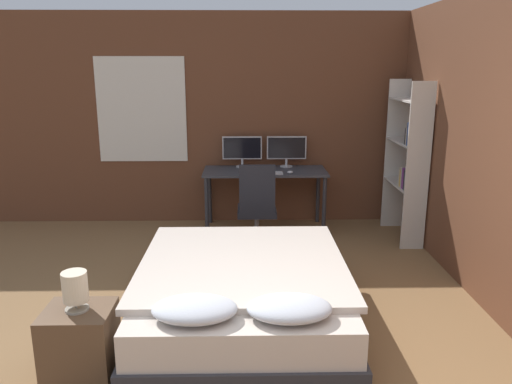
# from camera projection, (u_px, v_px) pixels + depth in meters

# --- Properties ---
(wall_back) EXTENTS (12.00, 0.08, 2.70)m
(wall_back) POSITION_uv_depth(u_px,v_px,m) (254.00, 120.00, 6.48)
(wall_back) COLOR brown
(wall_back) RESTS_ON ground_plane
(wall_side_right) EXTENTS (0.06, 12.00, 2.70)m
(wall_side_right) POSITION_uv_depth(u_px,v_px,m) (507.00, 156.00, 3.96)
(wall_side_right) COLOR brown
(wall_side_right) RESTS_ON ground_plane
(bed) EXTENTS (1.63, 2.00, 0.60)m
(bed) POSITION_uv_depth(u_px,v_px,m) (243.00, 296.00, 3.96)
(bed) COLOR #2D2D33
(bed) RESTS_ON ground_plane
(nightstand) EXTENTS (0.44, 0.40, 0.50)m
(nightstand) POSITION_uv_depth(u_px,v_px,m) (81.00, 344.00, 3.31)
(nightstand) COLOR brown
(nightstand) RESTS_ON ground_plane
(bedside_lamp) EXTENTS (0.16, 0.16, 0.26)m
(bedside_lamp) POSITION_uv_depth(u_px,v_px,m) (75.00, 288.00, 3.21)
(bedside_lamp) COLOR gray
(bedside_lamp) RESTS_ON nightstand
(desk) EXTENTS (1.54, 0.64, 0.77)m
(desk) POSITION_uv_depth(u_px,v_px,m) (265.00, 177.00, 6.27)
(desk) COLOR #38383D
(desk) RESTS_ON ground_plane
(monitor_left) EXTENTS (0.51, 0.16, 0.40)m
(monitor_left) POSITION_uv_depth(u_px,v_px,m) (242.00, 149.00, 6.40)
(monitor_left) COLOR #B7B7BC
(monitor_left) RESTS_ON desk
(monitor_right) EXTENTS (0.51, 0.16, 0.40)m
(monitor_right) POSITION_uv_depth(u_px,v_px,m) (287.00, 149.00, 6.41)
(monitor_right) COLOR #B7B7BC
(monitor_right) RESTS_ON desk
(keyboard) EXTENTS (0.42, 0.13, 0.02)m
(keyboard) POSITION_uv_depth(u_px,v_px,m) (266.00, 173.00, 6.04)
(keyboard) COLOR #B7B7BC
(keyboard) RESTS_ON desk
(computer_mouse) EXTENTS (0.07, 0.05, 0.04)m
(computer_mouse) POSITION_uv_depth(u_px,v_px,m) (290.00, 172.00, 6.04)
(computer_mouse) COLOR #B7B7BC
(computer_mouse) RESTS_ON desk
(office_chair) EXTENTS (0.52, 0.52, 1.01)m
(office_chair) POSITION_uv_depth(u_px,v_px,m) (257.00, 216.00, 5.59)
(office_chair) COLOR black
(office_chair) RESTS_ON ground_plane
(bookshelf) EXTENTS (0.27, 0.86, 1.88)m
(bookshelf) POSITION_uv_depth(u_px,v_px,m) (409.00, 157.00, 5.80)
(bookshelf) COLOR beige
(bookshelf) RESTS_ON ground_plane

